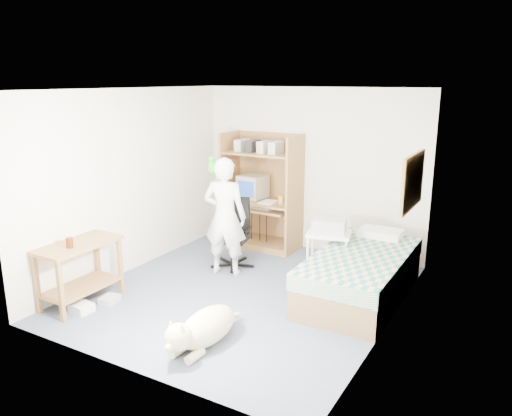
# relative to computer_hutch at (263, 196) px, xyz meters

# --- Properties ---
(floor) EXTENTS (4.00, 4.00, 0.00)m
(floor) POSITION_rel_computer_hutch_xyz_m (0.70, -1.74, -0.82)
(floor) COLOR #4B5366
(floor) RESTS_ON ground
(wall_back) EXTENTS (3.60, 0.02, 2.50)m
(wall_back) POSITION_rel_computer_hutch_xyz_m (0.70, 0.26, 0.43)
(wall_back) COLOR silver
(wall_back) RESTS_ON floor
(wall_right) EXTENTS (0.02, 4.00, 2.50)m
(wall_right) POSITION_rel_computer_hutch_xyz_m (2.50, -1.74, 0.43)
(wall_right) COLOR silver
(wall_right) RESTS_ON floor
(wall_left) EXTENTS (0.02, 4.00, 2.50)m
(wall_left) POSITION_rel_computer_hutch_xyz_m (-1.10, -1.74, 0.43)
(wall_left) COLOR silver
(wall_left) RESTS_ON floor
(ceiling) EXTENTS (3.60, 4.00, 0.02)m
(ceiling) POSITION_rel_computer_hutch_xyz_m (0.70, -1.74, 1.68)
(ceiling) COLOR white
(ceiling) RESTS_ON wall_back
(computer_hutch) EXTENTS (1.20, 0.63, 1.80)m
(computer_hutch) POSITION_rel_computer_hutch_xyz_m (0.00, 0.00, 0.00)
(computer_hutch) COLOR brown
(computer_hutch) RESTS_ON floor
(bed) EXTENTS (1.02, 2.02, 0.66)m
(bed) POSITION_rel_computer_hutch_xyz_m (2.00, -1.12, -0.53)
(bed) COLOR brown
(bed) RESTS_ON floor
(side_desk) EXTENTS (0.50, 1.00, 0.75)m
(side_desk) POSITION_rel_computer_hutch_xyz_m (-0.85, -2.94, -0.33)
(side_desk) COLOR brown
(side_desk) RESTS_ON floor
(corkboard) EXTENTS (0.04, 0.94, 0.66)m
(corkboard) POSITION_rel_computer_hutch_xyz_m (2.47, -0.84, 0.63)
(corkboard) COLOR olive
(corkboard) RESTS_ON wall_right
(office_chair) EXTENTS (0.55, 0.55, 0.98)m
(office_chair) POSITION_rel_computer_hutch_xyz_m (0.07, -0.99, -0.47)
(office_chair) COLOR black
(office_chair) RESTS_ON floor
(person) EXTENTS (0.66, 0.51, 1.62)m
(person) POSITION_rel_computer_hutch_xyz_m (0.14, -1.29, -0.01)
(person) COLOR white
(person) RESTS_ON floor
(parrot) EXTENTS (0.12, 0.21, 0.33)m
(parrot) POSITION_rel_computer_hutch_xyz_m (-0.06, -1.28, 0.66)
(parrot) COLOR #1B9A16
(parrot) RESTS_ON person
(dog) EXTENTS (0.41, 1.18, 0.44)m
(dog) POSITION_rel_computer_hutch_xyz_m (1.00, -3.04, -0.63)
(dog) COLOR #CBB588
(dog) RESTS_ON floor
(printer_cart) EXTENTS (0.65, 0.56, 0.67)m
(printer_cart) POSITION_rel_computer_hutch_xyz_m (1.45, -0.81, -0.38)
(printer_cart) COLOR white
(printer_cart) RESTS_ON floor
(printer) EXTENTS (0.48, 0.41, 0.18)m
(printer) POSITION_rel_computer_hutch_xyz_m (1.45, -0.81, -0.06)
(printer) COLOR #A6A6A1
(printer) RESTS_ON printer_cart
(crt_monitor) EXTENTS (0.41, 0.44, 0.36)m
(crt_monitor) POSITION_rel_computer_hutch_xyz_m (-0.18, 0.01, 0.13)
(crt_monitor) COLOR beige
(crt_monitor) RESTS_ON computer_hutch
(keyboard) EXTENTS (0.46, 0.18, 0.03)m
(keyboard) POSITION_rel_computer_hutch_xyz_m (0.03, -0.16, -0.15)
(keyboard) COLOR beige
(keyboard) RESTS_ON computer_hutch
(pencil_cup) EXTENTS (0.08, 0.08, 0.12)m
(pencil_cup) POSITION_rel_computer_hutch_xyz_m (0.37, -0.09, -0.00)
(pencil_cup) COLOR gold
(pencil_cup) RESTS_ON computer_hutch
(drink_glass) EXTENTS (0.08, 0.08, 0.12)m
(drink_glass) POSITION_rel_computer_hutch_xyz_m (-0.80, -3.09, -0.01)
(drink_glass) COLOR #3C1909
(drink_glass) RESTS_ON side_desk
(floor_box_a) EXTENTS (0.27, 0.22, 0.10)m
(floor_box_a) POSITION_rel_computer_hutch_xyz_m (-0.66, -3.12, -0.77)
(floor_box_a) COLOR silver
(floor_box_a) RESTS_ON floor
(floor_box_b) EXTENTS (0.21, 0.25, 0.08)m
(floor_box_b) POSITION_rel_computer_hutch_xyz_m (-0.56, -2.79, -0.78)
(floor_box_b) COLOR #A8A9A4
(floor_box_b) RESTS_ON floor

